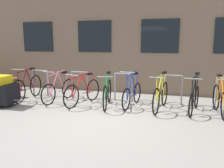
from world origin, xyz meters
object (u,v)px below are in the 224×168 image
object	(u,v)px
bicycle_blue	(132,94)
bicycle_yellow	(161,95)
bicycle_green	(107,93)
backpack	(16,91)
bicycle_red	(83,92)
bicycle_orange	(220,100)
bicycle_pink	(59,90)
bicycle_maroon	(28,87)
bicycle_black	(194,99)
wooden_bench	(0,80)
bike_trailer	(0,90)

from	to	relation	value
bicycle_blue	bicycle_yellow	distance (m)	0.85
bicycle_green	backpack	distance (m)	3.35
bicycle_red	bicycle_orange	bearing A→B (deg)	-0.75
bicycle_red	bicycle_pink	size ratio (longest dim) A/B	1.06
bicycle_yellow	bicycle_maroon	distance (m)	4.32
bicycle_blue	bicycle_maroon	distance (m)	3.48
bicycle_green	backpack	world-z (taller)	bicycle_green
bicycle_blue	bicycle_black	xyz separation A→B (m)	(1.73, -0.16, 0.00)
bicycle_pink	bicycle_yellow	bearing A→B (deg)	-1.17
bicycle_green	bicycle_blue	bearing A→B (deg)	15.68
bicycle_black	bicycle_orange	distance (m)	0.64
bicycle_maroon	bicycle_orange	bearing A→B (deg)	-1.18
bicycle_yellow	backpack	distance (m)	4.89
bicycle_yellow	bicycle_red	xyz separation A→B (m)	(-2.33, -0.05, -0.01)
bicycle_green	bicycle_pink	world-z (taller)	bicycle_pink
bicycle_pink	backpack	bearing A→B (deg)	177.53
bicycle_green	bicycle_orange	xyz separation A→B (m)	(3.07, -0.03, 0.01)
bicycle_yellow	bicycle_pink	world-z (taller)	bicycle_yellow
bicycle_maroon	bicycle_orange	world-z (taller)	bicycle_maroon
bicycle_orange	wooden_bench	xyz separation A→B (m)	(-8.00, 1.33, -0.05)
bicycle_pink	wooden_bench	distance (m)	3.47
bicycle_yellow	bicycle_pink	bearing A→B (deg)	178.83
bicycle_yellow	bicycle_orange	distance (m)	1.53
bicycle_black	backpack	xyz separation A→B (m)	(-5.77, 0.16, -0.15)
bicycle_pink	bicycle_maroon	bearing A→B (deg)	-177.84
bicycle_green	backpack	bearing A→B (deg)	176.51
bike_trailer	wooden_bench	bearing A→B (deg)	130.94
bicycle_red	bicycle_orange	xyz separation A→B (m)	(3.85, -0.05, 0.02)
bicycle_pink	bicycle_orange	size ratio (longest dim) A/B	0.98
bicycle_pink	backpack	size ratio (longest dim) A/B	3.76
bicycle_red	wooden_bench	xyz separation A→B (m)	(-4.14, 1.27, -0.03)
wooden_bench	backpack	xyz separation A→B (m)	(1.59, -1.09, -0.13)
bicycle_blue	bicycle_pink	bearing A→B (deg)	-178.36
bicycle_green	bike_trailer	xyz separation A→B (m)	(-3.04, -0.88, 0.08)
bicycle_red	bicycle_yellow	bearing A→B (deg)	1.14
bicycle_orange	backpack	size ratio (longest dim) A/B	3.85
bicycle_black	bicycle_pink	bearing A→B (deg)	178.74
bicycle_black	bicycle_pink	distance (m)	4.09
bicycle_green	bicycle_black	world-z (taller)	bicycle_black
wooden_bench	backpack	size ratio (longest dim) A/B	3.69
bicycle_maroon	bike_trailer	size ratio (longest dim) A/B	1.24
bicycle_blue	backpack	bearing A→B (deg)	179.93
bicycle_green	bicycle_yellow	bearing A→B (deg)	2.41
bicycle_pink	bike_trailer	bearing A→B (deg)	-144.09
wooden_bench	backpack	bearing A→B (deg)	-34.45
bicycle_yellow	wooden_bench	bearing A→B (deg)	169.26
bicycle_yellow	bicycle_orange	size ratio (longest dim) A/B	1.03
bicycle_blue	bicycle_black	size ratio (longest dim) A/B	1.00
bicycle_black	bicycle_blue	bearing A→B (deg)	174.78
bicycle_green	bicycle_red	world-z (taller)	bicycle_green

